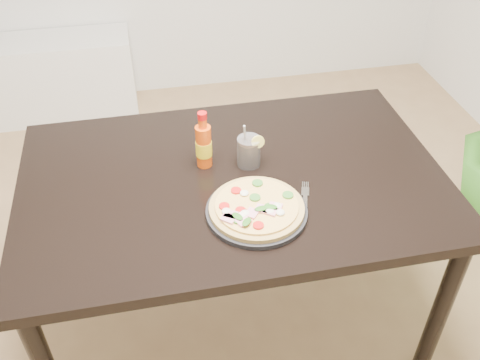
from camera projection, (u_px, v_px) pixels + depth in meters
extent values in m
cube|color=black|center=(233.00, 181.00, 1.78)|extent=(1.40, 0.90, 0.04)
cylinder|color=black|center=(440.00, 313.00, 1.82)|extent=(0.06, 0.06, 0.71)
cylinder|color=black|center=(64.00, 212.00, 2.21)|extent=(0.06, 0.06, 0.71)
cylinder|color=black|center=(356.00, 174.00, 2.41)|extent=(0.06, 0.06, 0.71)
cylinder|color=black|center=(257.00, 212.00, 1.62)|extent=(0.31, 0.31, 0.02)
cylinder|color=tan|center=(257.00, 208.00, 1.61)|extent=(0.29, 0.29, 0.01)
cylinder|color=#E3CC62|center=(257.00, 205.00, 1.61)|extent=(0.25, 0.25, 0.01)
cube|color=pink|center=(243.00, 221.00, 1.54)|extent=(0.05, 0.05, 0.01)
cube|color=pink|center=(275.00, 207.00, 1.59)|extent=(0.05, 0.05, 0.01)
cube|color=pink|center=(230.00, 215.00, 1.56)|extent=(0.05, 0.05, 0.01)
cube|color=pink|center=(252.00, 213.00, 1.57)|extent=(0.05, 0.05, 0.01)
cube|color=pink|center=(270.00, 211.00, 1.58)|extent=(0.05, 0.05, 0.01)
cube|color=pink|center=(262.00, 209.00, 1.58)|extent=(0.05, 0.05, 0.01)
cube|color=pink|center=(229.00, 218.00, 1.55)|extent=(0.05, 0.05, 0.01)
cylinder|color=red|center=(241.00, 211.00, 1.58)|extent=(0.03, 0.03, 0.01)
cylinder|color=red|center=(224.00, 206.00, 1.59)|extent=(0.03, 0.03, 0.01)
cylinder|color=red|center=(246.00, 214.00, 1.57)|extent=(0.03, 0.03, 0.01)
cylinder|color=red|center=(258.00, 225.00, 1.53)|extent=(0.03, 0.03, 0.01)
cylinder|color=red|center=(236.00, 191.00, 1.65)|extent=(0.03, 0.03, 0.01)
cylinder|color=#377627|center=(255.00, 198.00, 1.62)|extent=(0.03, 0.03, 0.01)
cylinder|color=#377627|center=(288.00, 195.00, 1.63)|extent=(0.03, 0.03, 0.01)
cylinder|color=#377627|center=(238.00, 220.00, 1.55)|extent=(0.03, 0.03, 0.01)
cylinder|color=#377627|center=(257.00, 183.00, 1.68)|extent=(0.03, 0.03, 0.01)
cylinder|color=#377627|center=(270.00, 207.00, 1.59)|extent=(0.03, 0.03, 0.01)
ellipsoid|color=#E8E7C8|center=(270.00, 211.00, 1.57)|extent=(0.03, 0.03, 0.01)
ellipsoid|color=#E8E7C8|center=(242.00, 215.00, 1.56)|extent=(0.03, 0.03, 0.01)
ellipsoid|color=#E8E7C8|center=(280.00, 212.00, 1.57)|extent=(0.03, 0.03, 0.01)
ellipsoid|color=#E8E7C8|center=(245.00, 213.00, 1.57)|extent=(0.03, 0.03, 0.01)
ellipsoid|color=#E8E7C8|center=(244.00, 193.00, 1.64)|extent=(0.03, 0.03, 0.01)
ellipsoid|color=#E8E7C8|center=(277.00, 206.00, 1.59)|extent=(0.03, 0.03, 0.01)
ellipsoid|color=#E8E7C8|center=(226.00, 211.00, 1.57)|extent=(0.03, 0.03, 0.01)
ellipsoid|color=#286919|center=(247.00, 222.00, 1.53)|extent=(0.04, 0.05, 0.00)
ellipsoid|color=#286919|center=(238.00, 216.00, 1.55)|extent=(0.04, 0.05, 0.00)
ellipsoid|color=#286919|center=(261.00, 208.00, 1.58)|extent=(0.04, 0.03, 0.00)
ellipsoid|color=#286919|center=(271.00, 207.00, 1.58)|extent=(0.05, 0.03, 0.00)
cylinder|color=#DC4A0C|center=(204.00, 146.00, 1.77)|extent=(0.06, 0.06, 0.15)
cylinder|color=yellow|center=(204.00, 148.00, 1.77)|extent=(0.05, 0.05, 0.05)
cylinder|color=#DC4A0C|center=(203.00, 123.00, 1.71)|extent=(0.03, 0.03, 0.03)
cylinder|color=red|center=(202.00, 116.00, 1.69)|extent=(0.03, 0.03, 0.02)
cylinder|color=black|center=(249.00, 153.00, 1.79)|extent=(0.07, 0.07, 0.09)
cylinder|color=silver|center=(249.00, 151.00, 1.79)|extent=(0.08, 0.08, 0.10)
cylinder|color=#F2E059|center=(258.00, 142.00, 1.75)|extent=(0.04, 0.01, 0.04)
cylinder|color=#B2B2B7|center=(245.00, 143.00, 1.77)|extent=(0.03, 0.06, 0.17)
cube|color=silver|center=(305.00, 209.00, 1.64)|extent=(0.05, 0.12, 0.00)
cube|color=silver|center=(305.00, 192.00, 1.70)|extent=(0.03, 0.05, 0.00)
cube|color=silver|center=(303.00, 185.00, 1.73)|extent=(0.01, 0.03, 0.00)
cube|color=silver|center=(304.00, 185.00, 1.73)|extent=(0.01, 0.03, 0.00)
cube|color=silver|center=(306.00, 185.00, 1.73)|extent=(0.01, 0.03, 0.00)
cube|color=silver|center=(308.00, 185.00, 1.73)|extent=(0.01, 0.03, 0.00)
cube|color=white|center=(19.00, 81.00, 3.29)|extent=(1.40, 0.34, 0.50)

